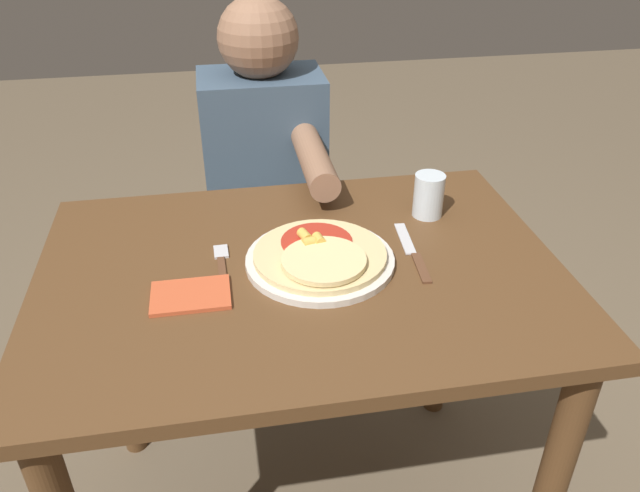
% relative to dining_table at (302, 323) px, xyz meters
% --- Properties ---
extents(dining_table, '(1.01, 0.72, 0.76)m').
position_rel_dining_table_xyz_m(dining_table, '(0.00, 0.00, 0.00)').
color(dining_table, brown).
rests_on(dining_table, ground_plane).
extents(plate, '(0.29, 0.29, 0.01)m').
position_rel_dining_table_xyz_m(plate, '(0.04, 0.01, 0.15)').
color(plate, silver).
rests_on(plate, dining_table).
extents(pizza, '(0.26, 0.26, 0.04)m').
position_rel_dining_table_xyz_m(pizza, '(0.04, -0.00, 0.16)').
color(pizza, '#E0C689').
rests_on(pizza, plate).
extents(fork, '(0.03, 0.18, 0.00)m').
position_rel_dining_table_xyz_m(fork, '(-0.15, 0.03, 0.14)').
color(fork, brown).
rests_on(fork, dining_table).
extents(knife, '(0.03, 0.22, 0.00)m').
position_rel_dining_table_xyz_m(knife, '(0.23, 0.01, 0.14)').
color(knife, brown).
rests_on(knife, dining_table).
extents(drinking_glass, '(0.07, 0.07, 0.10)m').
position_rel_dining_table_xyz_m(drinking_glass, '(0.31, 0.16, 0.19)').
color(drinking_glass, silver).
rests_on(drinking_glass, dining_table).
extents(napkin, '(0.14, 0.10, 0.01)m').
position_rel_dining_table_xyz_m(napkin, '(-0.21, -0.06, 0.14)').
color(napkin, '#C6512D').
rests_on(napkin, dining_table).
extents(person_diner, '(0.33, 0.52, 1.16)m').
position_rel_dining_table_xyz_m(person_diner, '(-0.01, 0.60, 0.05)').
color(person_diner, '#2D2D38').
rests_on(person_diner, ground_plane).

